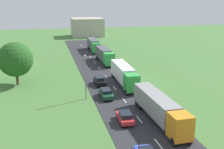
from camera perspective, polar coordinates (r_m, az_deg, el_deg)
road at (r=45.66m, az=2.92°, el=-5.83°), size 10.00×140.00×0.06m
lane_marking_centre at (r=43.38m, az=3.87°, el=-6.99°), size 0.16×123.51×0.01m
truck_lead at (r=38.78m, az=9.74°, el=-6.71°), size 2.82×14.24×3.54m
truck_second at (r=54.22m, az=2.48°, el=0.12°), size 2.72×13.13×3.79m
truck_third at (r=72.96m, az=-1.56°, el=4.13°), size 2.65×12.62×3.64m
truck_fourth at (r=89.13m, az=-3.84°, el=6.22°), size 2.74×12.56×3.65m
car_second at (r=38.53m, az=2.72°, el=-8.75°), size 2.00×4.04×1.49m
car_third at (r=47.58m, az=-1.26°, el=-3.88°), size 1.96×4.48×1.46m
car_fourth at (r=54.52m, az=-2.62°, el=-1.27°), size 1.86×4.38×1.59m
lamppost_second at (r=46.12m, az=-5.51°, el=-0.03°), size 0.36×0.36×7.71m
tree_oak at (r=56.70m, az=-19.30°, el=2.96°), size 6.75×6.75×8.52m
distant_building at (r=124.46m, az=-5.15°, el=9.70°), size 13.38×11.84×7.84m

